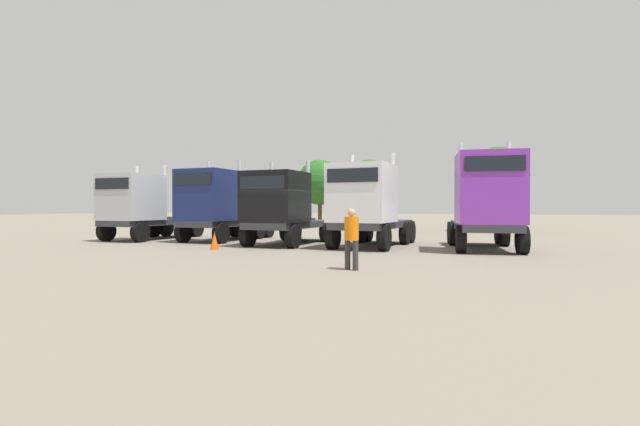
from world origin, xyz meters
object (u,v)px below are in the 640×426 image
Objects in this scene: semi_truck_black at (283,207)px; semi_truck_white at (367,204)px; traffic_cone_mid at (214,241)px; semi_truck_purple at (487,200)px; visitor_in_hivis at (352,234)px; semi_truck_silver at (139,206)px; semi_truck_navy at (215,204)px.

semi_truck_black is 1.05× the size of semi_truck_white.
semi_truck_black is at bearing 61.81° from traffic_cone_mid.
semi_truck_white is at bearing 29.61° from traffic_cone_mid.
semi_truck_white reaches higher than traffic_cone_mid.
semi_truck_purple reaches higher than visitor_in_hivis.
semi_truck_silver is at bearing -88.39° from semi_truck_white.
semi_truck_silver is at bearing 84.14° from visitor_in_hivis.
semi_truck_purple is at bearing 93.30° from semi_truck_black.
semi_truck_white is at bearing 32.81° from visitor_in_hivis.
semi_truck_silver reaches higher than semi_truck_black.
semi_truck_navy is at bearing 125.14° from traffic_cone_mid.
semi_truck_black reaches higher than visitor_in_hivis.
semi_truck_purple is (13.12, -0.13, 0.14)m from semi_truck_navy.
semi_truck_white is (3.97, 0.16, 0.12)m from semi_truck_black.
semi_truck_purple reaches higher than traffic_cone_mid.
semi_truck_black is 3.97m from semi_truck_white.
semi_truck_navy reaches higher than traffic_cone_mid.
traffic_cone_mid is (-5.58, -3.17, -1.51)m from semi_truck_white.
semi_truck_black is 8.75m from visitor_in_hivis.
semi_truck_navy is at bearing 99.76° from semi_truck_silver.
semi_truck_black is at bearing 88.52° from semi_truck_silver.
semi_truck_white reaches higher than semi_truck_silver.
visitor_in_hivis is (9.91, -7.50, -0.90)m from semi_truck_navy.
semi_truck_white reaches higher than visitor_in_hivis.
traffic_cone_mid is at bearing 34.12° from semi_truck_navy.
semi_truck_purple is at bearing 90.68° from semi_truck_silver.
semi_truck_white is at bearing 84.46° from semi_truck_navy.
semi_truck_navy is (4.20, 0.85, 0.06)m from semi_truck_silver.
visitor_in_hivis reaches higher than traffic_cone_mid.
semi_truck_silver is 8.51m from semi_truck_black.
semi_truck_purple is (8.81, 0.69, 0.28)m from semi_truck_black.
visitor_in_hivis is (5.60, -6.68, -0.76)m from semi_truck_black.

